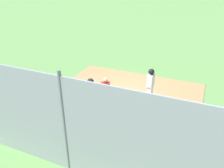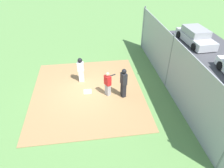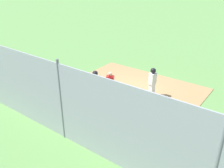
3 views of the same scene
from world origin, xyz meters
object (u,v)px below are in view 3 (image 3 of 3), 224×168
runner (152,81)px  baseball_bat (138,113)px  home_plate (129,92)px  baseball (132,92)px  catcher (110,85)px  umpire (96,87)px

runner → baseball_bat: runner is taller
home_plate → baseball_bat: 2.14m
baseball_bat → runner: bearing=169.0°
baseball_bat → baseball: size_ratio=10.95×
catcher → runner: runner is taller
baseball_bat → umpire: bearing=-98.0°
catcher → baseball_bat: bearing=-128.8°
baseball → runner: bearing=11.5°
baseball → home_plate: bearing=-140.4°
umpire → runner: (1.87, 2.32, -0.02)m
catcher → umpire: bearing=136.0°
umpire → baseball_bat: size_ratio=2.21×
runner → baseball: runner is taller
umpire → baseball: bearing=-36.8°
home_plate → baseball_bat: size_ratio=0.54×
umpire → runner: bearing=-55.2°
catcher → umpire: 0.91m
runner → baseball_bat: (0.31, -1.84, -0.89)m
runner → baseball_bat: 2.07m
umpire → baseball_bat: (2.17, 0.48, -0.92)m
home_plate → baseball: (0.11, 0.09, 0.03)m
runner → baseball: size_ratio=21.96×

